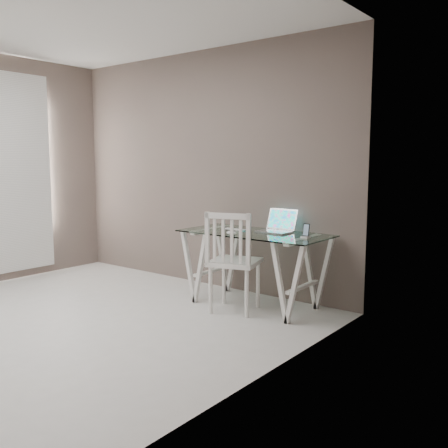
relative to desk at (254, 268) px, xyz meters
The scene contains 7 objects.
room 2.50m from the desk, 120.54° to the right, with size 4.50×4.52×2.71m.
desk is the anchor object (origin of this frame).
chair 0.36m from the desk, 96.11° to the right, with size 0.56×0.56×0.98m.
laptop 0.48m from the desk, 52.05° to the left, with size 0.33×0.31×0.22m.
keyboard 0.46m from the desk, behind, with size 0.26×0.11×0.01m, color silver.
mouse 0.47m from the desk, 109.35° to the right, with size 0.11×0.07×0.04m, color white.
phone_dock 0.70m from the desk, ahead, with size 0.07×0.07×0.13m.
Camera 1 is at (3.79, -2.20, 1.46)m, focal length 40.00 mm.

